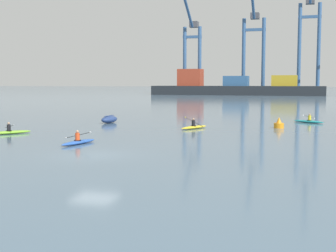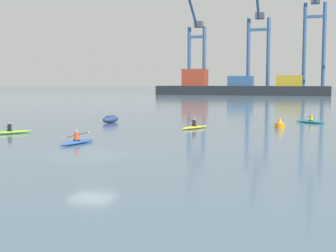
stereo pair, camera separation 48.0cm
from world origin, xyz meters
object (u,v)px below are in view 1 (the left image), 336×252
(container_barge, at_px, (234,87))
(gantry_crane_east_mid, at_px, (309,33))
(capsized_dinghy, at_px, (109,119))
(channel_buoy, at_px, (279,124))
(gantry_crane_west, at_px, (192,48))
(kayak_yellow, at_px, (194,127))
(kayak_blue, at_px, (78,142))
(gantry_crane_west_mid, at_px, (254,42))
(kayak_teal, at_px, (309,121))
(kayak_lime, at_px, (10,132))

(container_barge, relative_size, gantry_crane_east_mid, 1.27)
(capsized_dinghy, relative_size, channel_buoy, 2.70)
(capsized_dinghy, bearing_deg, container_barge, 91.88)
(gantry_crane_west, bearing_deg, container_barge, -20.88)
(kayak_yellow, xyz_separation_m, kayak_blue, (-4.99, -12.38, 0.00))
(gantry_crane_west, distance_m, gantry_crane_east_mid, 38.54)
(kayak_blue, bearing_deg, gantry_crane_west_mid, 91.29)
(gantry_crane_east_mid, bearing_deg, container_barge, -152.20)
(kayak_yellow, bearing_deg, capsized_dinghy, 161.04)
(container_barge, bearing_deg, kayak_teal, -77.02)
(channel_buoy, xyz_separation_m, kayak_yellow, (-7.22, -2.76, -0.19))
(container_barge, xyz_separation_m, kayak_lime, (-0.02, -117.08, -2.31))
(gantry_crane_east_mid, xyz_separation_m, kayak_lime, (-22.67, -129.02, -19.84))
(gantry_crane_west_mid, relative_size, capsized_dinghy, 13.37)
(kayak_yellow, distance_m, kayak_blue, 13.35)
(gantry_crane_west_mid, bearing_deg, channel_buoy, -82.40)
(gantry_crane_east_mid, distance_m, capsized_dinghy, 120.49)
(gantry_crane_east_mid, height_order, kayak_yellow, gantry_crane_east_mid)
(kayak_blue, bearing_deg, capsized_dinghy, 106.58)
(gantry_crane_west_mid, distance_m, channel_buoy, 115.38)
(gantry_crane_west_mid, height_order, kayak_yellow, gantry_crane_west_mid)
(kayak_teal, bearing_deg, gantry_crane_east_mid, 90.14)
(gantry_crane_west, height_order, channel_buoy, gantry_crane_west)
(capsized_dinghy, height_order, kayak_lime, kayak_lime)
(gantry_crane_west, xyz_separation_m, kayak_blue, (23.27, -126.86, -15.48))
(channel_buoy, xyz_separation_m, kayak_lime, (-20.35, -11.15, -0.19))
(gantry_crane_west, height_order, kayak_lime, gantry_crane_west)
(channel_buoy, relative_size, kayak_lime, 0.32)
(container_barge, bearing_deg, gantry_crane_west, 159.12)
(gantry_crane_east_mid, bearing_deg, gantry_crane_west, -170.74)
(kayak_yellow, bearing_deg, gantry_crane_east_mid, 85.48)
(gantry_crane_east_mid, distance_m, channel_buoy, 119.52)
(gantry_crane_west, height_order, kayak_yellow, gantry_crane_west)
(kayak_lime, xyz_separation_m, kayak_blue, (8.15, -3.99, 0.00))
(container_barge, distance_m, channel_buoy, 107.89)
(capsized_dinghy, bearing_deg, gantry_crane_east_mid, 80.71)
(gantry_crane_west_mid, distance_m, kayak_teal, 109.45)
(gantry_crane_west, bearing_deg, channel_buoy, -72.38)
(capsized_dinghy, bearing_deg, kayak_blue, -73.42)
(kayak_teal, xyz_separation_m, kayak_lime, (-22.94, -17.63, 0.00))
(gantry_crane_east_mid, bearing_deg, channel_buoy, -91.13)
(gantry_crane_west, height_order, kayak_teal, gantry_crane_west)
(container_barge, height_order, gantry_crane_west_mid, gantry_crane_west_mid)
(gantry_crane_west_mid, height_order, gantry_crane_east_mid, gantry_crane_east_mid)
(kayak_teal, height_order, kayak_lime, same)
(channel_buoy, height_order, kayak_lime, channel_buoy)
(capsized_dinghy, bearing_deg, gantry_crane_west, 99.50)
(kayak_lime, bearing_deg, kayak_teal, 37.55)
(gantry_crane_west, relative_size, kayak_yellow, 9.56)
(capsized_dinghy, relative_size, kayak_teal, 0.84)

